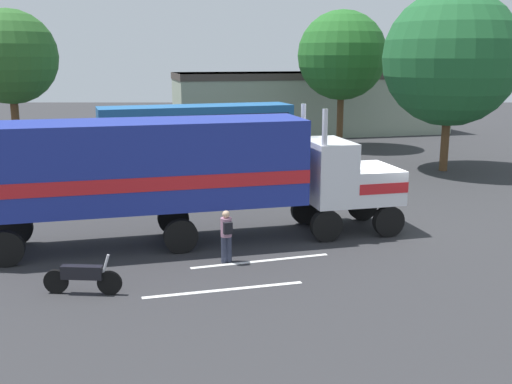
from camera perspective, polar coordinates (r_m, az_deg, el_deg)
ground_plane at (r=22.23m, az=11.29°, el=-3.49°), size 120.00×120.00×0.00m
lane_stripe_near at (r=18.48m, az=0.49°, el=-6.62°), size 4.26×1.43×0.01m
lane_stripe_mid at (r=16.34m, az=-3.05°, el=-9.34°), size 4.30×1.27×0.01m
semi_truck at (r=19.87m, az=-7.41°, el=2.19°), size 14.33×5.95×4.50m
person_bystander at (r=18.15m, az=-2.84°, el=-4.05°), size 0.38×0.48×1.63m
parked_bus at (r=34.62m, az=-5.68°, el=6.03°), size 11.25×5.78×3.40m
parked_car at (r=29.43m, az=-20.14°, el=1.59°), size 4.75×3.32×1.57m
motorcycle at (r=16.54m, az=-16.22°, el=-7.80°), size 2.11×0.31×1.12m
tree_left at (r=40.84m, az=8.24°, el=12.79°), size 5.88×5.88×9.14m
tree_center at (r=36.18m, az=-22.46°, el=11.83°), size 5.18×5.18×8.71m
tree_right at (r=33.87m, az=18.15°, el=12.06°), size 7.17×7.17×9.64m
building_backdrop at (r=48.29m, az=5.38°, el=8.68°), size 22.50×11.19×4.90m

